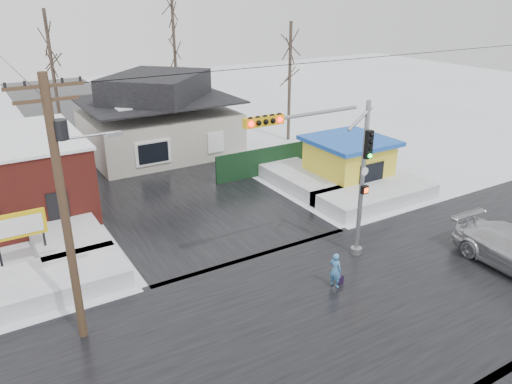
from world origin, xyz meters
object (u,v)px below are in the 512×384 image
kiosk (348,161)px  pedestrian (335,270)px  utility_pole (65,199)px  marquee_sign (19,227)px  traffic_signal (336,165)px

kiosk → pedestrian: 11.83m
utility_pole → marquee_sign: 6.87m
traffic_signal → pedestrian: 4.23m
traffic_signal → marquee_sign: 13.42m
traffic_signal → utility_pole: 10.39m
traffic_signal → kiosk: bearing=44.8°
traffic_signal → utility_pole: (-10.36, 0.53, 0.57)m
traffic_signal → kiosk: traffic_signal is taller
marquee_sign → traffic_signal: bearing=-29.7°
traffic_signal → marquee_sign: bearing=150.3°
utility_pole → kiosk: (17.43, 6.49, -3.65)m
traffic_signal → kiosk: size_ratio=1.52×
utility_pole → pedestrian: size_ratio=6.03×
kiosk → pedestrian: bearing=-133.2°
pedestrian → kiosk: bearing=-60.2°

